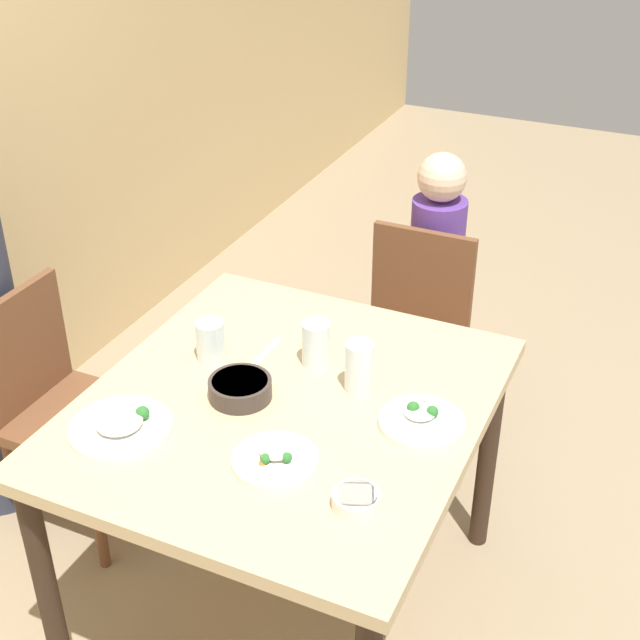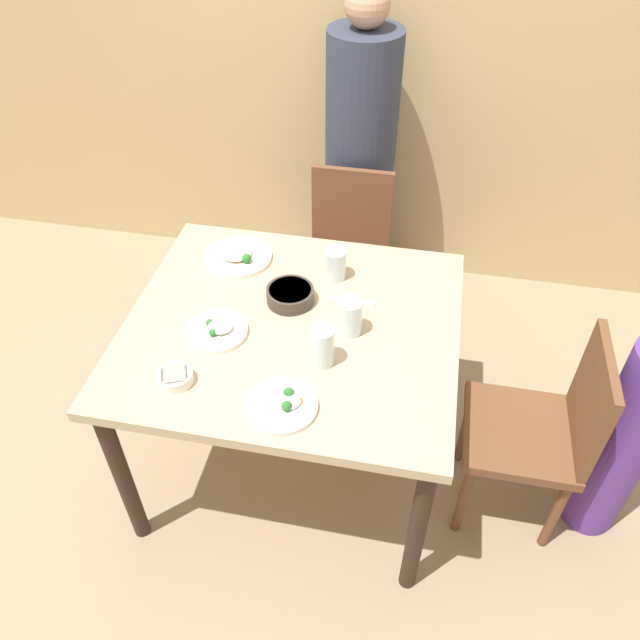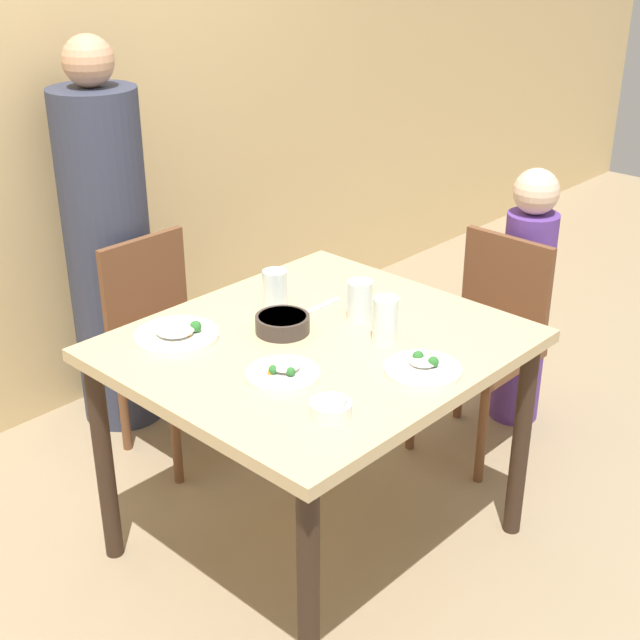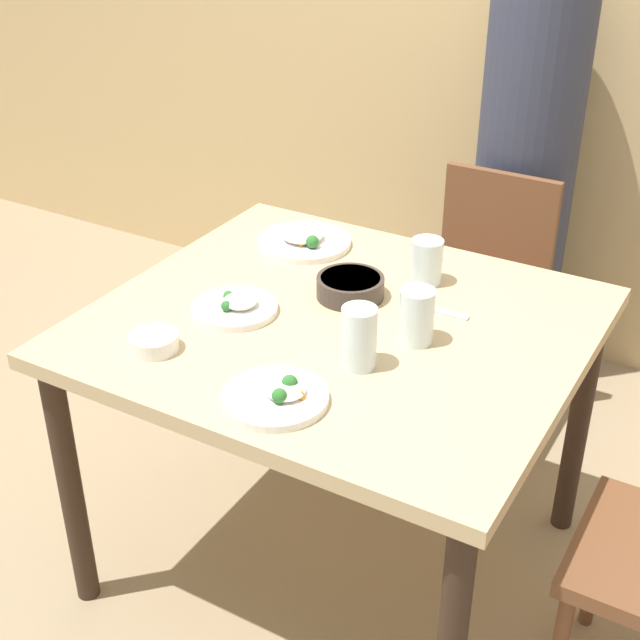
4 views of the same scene
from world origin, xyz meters
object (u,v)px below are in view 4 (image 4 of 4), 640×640
object	(u,v)px
bowl_curry	(350,286)
plate_rice_adult	(235,307)
chair_adult_spot	(480,294)
glass_water_tall	(427,261)
person_adult	(523,188)

from	to	relation	value
bowl_curry	plate_rice_adult	bearing A→B (deg)	-134.31
chair_adult_spot	bowl_curry	bearing A→B (deg)	-97.13
chair_adult_spot	glass_water_tall	size ratio (longest dim) A/B	7.11
bowl_curry	glass_water_tall	distance (m)	0.22
bowl_curry	plate_rice_adult	world-z (taller)	bowl_curry
chair_adult_spot	plate_rice_adult	size ratio (longest dim) A/B	4.00
plate_rice_adult	glass_water_tall	size ratio (longest dim) A/B	1.78
bowl_curry	glass_water_tall	xyz separation A→B (m)	(0.13, 0.17, 0.03)
person_adult	bowl_curry	size ratio (longest dim) A/B	9.19
bowl_curry	person_adult	bearing A→B (deg)	85.12
person_adult	plate_rice_adult	size ratio (longest dim) A/B	7.40
chair_adult_spot	plate_rice_adult	bearing A→B (deg)	-107.47
person_adult	glass_water_tall	distance (m)	0.92
plate_rice_adult	bowl_curry	bearing A→B (deg)	45.69
person_adult	bowl_curry	bearing A→B (deg)	-94.88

